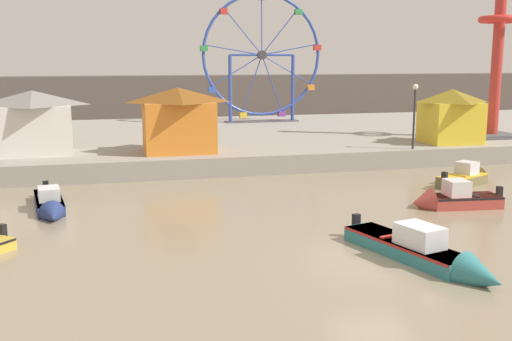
# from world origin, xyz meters

# --- Properties ---
(ground_plane) EXTENTS (240.00, 240.00, 0.00)m
(ground_plane) POSITION_xyz_m (0.00, 0.00, 0.00)
(ground_plane) COLOR gray
(quay_promenade) EXTENTS (110.00, 22.71, 1.04)m
(quay_promenade) POSITION_xyz_m (0.00, 25.48, 0.52)
(quay_promenade) COLOR gray
(quay_promenade) RESTS_ON ground_plane
(distant_town_skyline) EXTENTS (140.00, 3.00, 4.40)m
(distant_town_skyline) POSITION_xyz_m (0.00, 47.55, 2.20)
(distant_town_skyline) COLOR #564C47
(distant_town_skyline) RESTS_ON ground_plane
(motorboat_teal_painted) EXTENTS (2.67, 6.13, 1.45)m
(motorboat_teal_painted) POSITION_xyz_m (1.36, -0.84, 0.35)
(motorboat_teal_painted) COLOR teal
(motorboat_teal_painted) RESTS_ON ground_plane
(motorboat_navy_blue) EXTENTS (1.61, 5.11, 1.22)m
(motorboat_navy_blue) POSITION_xyz_m (-10.07, 8.87, 0.29)
(motorboat_navy_blue) COLOR navy
(motorboat_navy_blue) RESTS_ON ground_plane
(motorboat_faded_red) EXTENTS (3.95, 1.64, 1.51)m
(motorboat_faded_red) POSITION_xyz_m (6.01, 5.40, 0.35)
(motorboat_faded_red) COLOR #B24238
(motorboat_faded_red) RESTS_ON ground_plane
(motorboat_olive_wood) EXTENTS (3.72, 2.52, 1.40)m
(motorboat_olive_wood) POSITION_xyz_m (9.46, 9.44, 0.37)
(motorboat_olive_wood) COLOR olive
(motorboat_olive_wood) RESTS_ON ground_plane
(ferris_wheel_blue_frame) EXTENTS (9.92, 1.20, 10.22)m
(ferris_wheel_blue_frame) POSITION_xyz_m (4.91, 31.60, 6.17)
(ferris_wheel_blue_frame) COLOR #334CA8
(ferris_wheel_blue_frame) RESTS_ON quay_promenade
(drop_tower_red_tower) EXTENTS (2.80, 2.80, 13.77)m
(drop_tower_red_tower) POSITION_xyz_m (16.90, 18.17, 7.22)
(drop_tower_red_tower) COLOR #BC332D
(drop_tower_red_tower) RESTS_ON quay_promenade
(carnival_booth_orange_canopy) EXTENTS (4.18, 3.50, 3.52)m
(carnival_booth_orange_canopy) POSITION_xyz_m (-3.76, 16.87, 2.87)
(carnival_booth_orange_canopy) COLOR orange
(carnival_booth_orange_canopy) RESTS_ON quay_promenade
(carnival_booth_white_ticket) EXTENTS (4.39, 3.53, 3.40)m
(carnival_booth_white_ticket) POSITION_xyz_m (-11.37, 18.04, 2.81)
(carnival_booth_white_ticket) COLOR silver
(carnival_booth_white_ticket) RESTS_ON quay_promenade
(carnival_booth_yellow_awning) EXTENTS (3.59, 3.35, 3.25)m
(carnival_booth_yellow_awning) POSITION_xyz_m (12.72, 16.44, 2.73)
(carnival_booth_yellow_awning) COLOR yellow
(carnival_booth_yellow_awning) RESTS_ON quay_promenade
(promenade_lamp_near) EXTENTS (0.32, 0.32, 3.67)m
(promenade_lamp_near) POSITION_xyz_m (9.25, 14.62, 3.46)
(promenade_lamp_near) COLOR #2D2D33
(promenade_lamp_near) RESTS_ON quay_promenade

